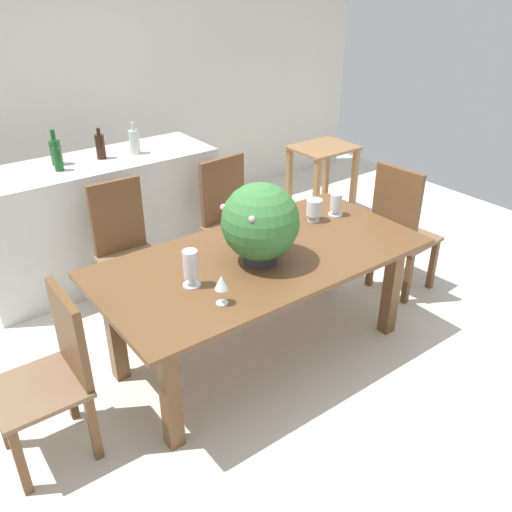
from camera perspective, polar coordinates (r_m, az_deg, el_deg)
name	(u,v)px	position (r m, az deg, el deg)	size (l,w,h in m)	color
ground_plane	(261,351)	(3.66, 0.51, -10.00)	(7.04, 7.04, 0.00)	silver
back_wall	(85,88)	(5.27, -17.64, 16.52)	(6.40, 0.10, 2.60)	silver
dining_table	(262,270)	(3.31, 0.61, -1.50)	(2.02, 1.00, 0.73)	brown
chair_far_right	(231,214)	(4.29, -2.66, 4.43)	(0.48, 0.47, 0.97)	brown
chair_far_left	(126,246)	(3.92, -13.55, 1.08)	(0.43, 0.48, 0.98)	brown
chair_head_end	(55,370)	(2.92, -20.44, -11.22)	(0.44, 0.43, 0.91)	brown
chair_foot_end	(400,227)	(4.16, 14.93, 2.98)	(0.44, 0.44, 1.03)	brown
flower_centerpiece	(260,223)	(3.08, 0.45, 3.52)	(0.45, 0.45, 0.48)	#333338
crystal_vase_left	(191,267)	(2.91, -6.91, -1.13)	(0.10, 0.10, 0.22)	silver
crystal_vase_center_near	(314,208)	(3.68, 6.16, 5.05)	(0.11, 0.11, 0.15)	silver
crystal_vase_right	(336,204)	(3.78, 8.44, 5.49)	(0.10, 0.10, 0.16)	silver
wine_glass	(221,283)	(2.75, -3.68, -2.90)	(0.07, 0.07, 0.17)	silver
kitchen_counter	(101,219)	(4.49, -16.04, 3.76)	(1.86, 0.63, 0.97)	silver
wine_bottle_tall	(58,159)	(4.16, -20.20, 9.63)	(0.06, 0.06, 0.22)	#194C1E
wine_bottle_green	(56,152)	(4.30, -20.37, 10.30)	(0.08, 0.08, 0.26)	#194C1E
wine_bottle_amber	(100,146)	(4.33, -16.11, 11.07)	(0.07, 0.07, 0.23)	black
wine_bottle_dark	(134,141)	(4.39, -12.71, 11.72)	(0.08, 0.08, 0.25)	#B2BFB7
side_table	(322,166)	(5.39, 7.02, 9.42)	(0.59, 0.48, 0.73)	olive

